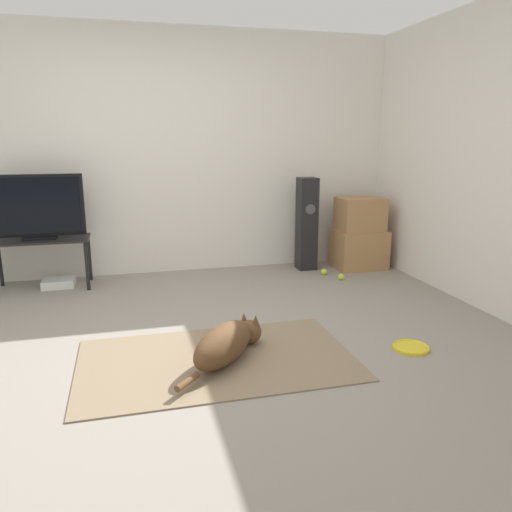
{
  "coord_description": "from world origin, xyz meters",
  "views": [
    {
      "loc": [
        -0.34,
        -3.33,
        1.46
      ],
      "look_at": [
        0.72,
        0.71,
        0.45
      ],
      "focal_mm": 35.0,
      "sensor_mm": 36.0,
      "label": 1
    }
  ],
  "objects_px": {
    "tv": "(37,208)",
    "tennis_ball_near_speaker": "(324,272)",
    "tv_stand": "(41,246)",
    "cardboard_box_upper": "(360,214)",
    "dog": "(227,343)",
    "cardboard_box_lower": "(359,249)",
    "floor_speaker": "(307,224)",
    "game_console": "(59,283)",
    "tennis_ball_by_boxes": "(341,277)",
    "frisbee": "(411,347)"
  },
  "relations": [
    {
      "from": "cardboard_box_lower",
      "to": "floor_speaker",
      "type": "xyz_separation_m",
      "value": [
        -0.6,
        0.1,
        0.29
      ]
    },
    {
      "from": "tennis_ball_near_speaker",
      "to": "game_console",
      "type": "distance_m",
      "value": 2.73
    },
    {
      "from": "frisbee",
      "to": "cardboard_box_upper",
      "type": "height_order",
      "value": "cardboard_box_upper"
    },
    {
      "from": "tv",
      "to": "tennis_ball_near_speaker",
      "type": "bearing_deg",
      "value": -5.18
    },
    {
      "from": "floor_speaker",
      "to": "tennis_ball_by_boxes",
      "type": "bearing_deg",
      "value": -69.77
    },
    {
      "from": "cardboard_box_lower",
      "to": "tv",
      "type": "xyz_separation_m",
      "value": [
        -3.34,
        0.06,
        0.58
      ]
    },
    {
      "from": "cardboard_box_upper",
      "to": "tv_stand",
      "type": "relative_size",
      "value": 0.54
    },
    {
      "from": "cardboard_box_lower",
      "to": "tv_stand",
      "type": "distance_m",
      "value": 3.35
    },
    {
      "from": "cardboard_box_upper",
      "to": "tv_stand",
      "type": "xyz_separation_m",
      "value": [
        -3.33,
        0.07,
        -0.19
      ]
    },
    {
      "from": "dog",
      "to": "floor_speaker",
      "type": "xyz_separation_m",
      "value": [
        1.33,
        2.13,
        0.37
      ]
    },
    {
      "from": "cardboard_box_upper",
      "to": "tv",
      "type": "bearing_deg",
      "value": 178.83
    },
    {
      "from": "tennis_ball_by_boxes",
      "to": "floor_speaker",
      "type": "bearing_deg",
      "value": 110.23
    },
    {
      "from": "cardboard_box_upper",
      "to": "tennis_ball_near_speaker",
      "type": "height_order",
      "value": "cardboard_box_upper"
    },
    {
      "from": "dog",
      "to": "tv",
      "type": "relative_size",
      "value": 0.87
    },
    {
      "from": "tv_stand",
      "to": "tennis_ball_near_speaker",
      "type": "distance_m",
      "value": 2.88
    },
    {
      "from": "tv_stand",
      "to": "dog",
      "type": "bearing_deg",
      "value": -55.95
    },
    {
      "from": "frisbee",
      "to": "cardboard_box_lower",
      "type": "distance_m",
      "value": 2.26
    },
    {
      "from": "frisbee",
      "to": "cardboard_box_lower",
      "type": "height_order",
      "value": "cardboard_box_lower"
    },
    {
      "from": "dog",
      "to": "tennis_ball_near_speaker",
      "type": "height_order",
      "value": "dog"
    },
    {
      "from": "tennis_ball_near_speaker",
      "to": "game_console",
      "type": "height_order",
      "value": "game_console"
    },
    {
      "from": "cardboard_box_upper",
      "to": "floor_speaker",
      "type": "bearing_deg",
      "value": 169.58
    },
    {
      "from": "cardboard_box_lower",
      "to": "tennis_ball_by_boxes",
      "type": "xyz_separation_m",
      "value": [
        -0.4,
        -0.43,
        -0.18
      ]
    },
    {
      "from": "cardboard_box_upper",
      "to": "floor_speaker",
      "type": "distance_m",
      "value": 0.61
    },
    {
      "from": "frisbee",
      "to": "tennis_ball_near_speaker",
      "type": "height_order",
      "value": "tennis_ball_near_speaker"
    },
    {
      "from": "cardboard_box_upper",
      "to": "floor_speaker",
      "type": "relative_size",
      "value": 0.48
    },
    {
      "from": "frisbee",
      "to": "game_console",
      "type": "relative_size",
      "value": 0.84
    },
    {
      "from": "cardboard_box_lower",
      "to": "tv_stand",
      "type": "bearing_deg",
      "value": 179.07
    },
    {
      "from": "frisbee",
      "to": "dog",
      "type": "bearing_deg",
      "value": 174.49
    },
    {
      "from": "cardboard_box_lower",
      "to": "game_console",
      "type": "bearing_deg",
      "value": 178.86
    },
    {
      "from": "tennis_ball_by_boxes",
      "to": "tennis_ball_near_speaker",
      "type": "bearing_deg",
      "value": 112.73
    },
    {
      "from": "dog",
      "to": "tennis_ball_by_boxes",
      "type": "bearing_deg",
      "value": 46.27
    },
    {
      "from": "tv_stand",
      "to": "tennis_ball_near_speaker",
      "type": "bearing_deg",
      "value": -5.12
    },
    {
      "from": "dog",
      "to": "game_console",
      "type": "bearing_deg",
      "value": 121.48
    },
    {
      "from": "cardboard_box_upper",
      "to": "tv_stand",
      "type": "distance_m",
      "value": 3.34
    },
    {
      "from": "tennis_ball_by_boxes",
      "to": "game_console",
      "type": "relative_size",
      "value": 0.22
    },
    {
      "from": "frisbee",
      "to": "tv_stand",
      "type": "xyz_separation_m",
      "value": [
        -2.7,
        2.21,
        0.41
      ]
    },
    {
      "from": "cardboard_box_lower",
      "to": "game_console",
      "type": "distance_m",
      "value": 3.22
    },
    {
      "from": "tv",
      "to": "tennis_ball_near_speaker",
      "type": "distance_m",
      "value": 2.95
    },
    {
      "from": "dog",
      "to": "tennis_ball_near_speaker",
      "type": "bearing_deg",
      "value": 51.95
    },
    {
      "from": "cardboard_box_lower",
      "to": "tennis_ball_near_speaker",
      "type": "relative_size",
      "value": 8.39
    },
    {
      "from": "tv",
      "to": "game_console",
      "type": "bearing_deg",
      "value": 3.06
    },
    {
      "from": "cardboard_box_lower",
      "to": "game_console",
      "type": "height_order",
      "value": "cardboard_box_lower"
    },
    {
      "from": "dog",
      "to": "game_console",
      "type": "height_order",
      "value": "dog"
    },
    {
      "from": "cardboard_box_lower",
      "to": "floor_speaker",
      "type": "height_order",
      "value": "floor_speaker"
    },
    {
      "from": "frisbee",
      "to": "tv",
      "type": "xyz_separation_m",
      "value": [
        -2.7,
        2.21,
        0.78
      ]
    },
    {
      "from": "frisbee",
      "to": "tennis_ball_near_speaker",
      "type": "relative_size",
      "value": 3.85
    },
    {
      "from": "tennis_ball_near_speaker",
      "to": "cardboard_box_upper",
      "type": "bearing_deg",
      "value": 21.14
    },
    {
      "from": "cardboard_box_lower",
      "to": "cardboard_box_upper",
      "type": "bearing_deg",
      "value": -136.44
    },
    {
      "from": "cardboard_box_lower",
      "to": "tennis_ball_by_boxes",
      "type": "height_order",
      "value": "cardboard_box_lower"
    },
    {
      "from": "cardboard_box_lower",
      "to": "game_console",
      "type": "relative_size",
      "value": 1.84
    }
  ]
}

